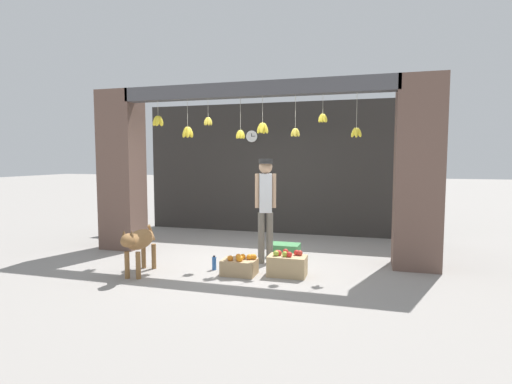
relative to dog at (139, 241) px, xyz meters
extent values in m
plane|color=gray|center=(1.35, 1.20, -0.49)|extent=(60.00, 60.00, 0.00)
cube|color=#2D2B28|center=(1.35, 3.83, 1.00)|extent=(6.58, 0.12, 2.98)
cube|color=brown|center=(-1.29, 1.50, 1.00)|extent=(0.70, 0.60, 2.98)
cube|color=brown|center=(3.99, 1.50, 1.00)|extent=(0.70, 0.60, 2.98)
cube|color=#4C4C51|center=(1.35, 1.32, 2.37)|extent=(4.68, 0.24, 0.24)
cylinder|color=#B2AD99|center=(-0.36, 1.27, 2.11)|extent=(0.01, 0.01, 0.26)
ellipsoid|color=yellow|center=(-0.31, 1.27, 1.89)|extent=(0.13, 0.07, 0.20)
ellipsoid|color=yellow|center=(-0.35, 1.32, 1.89)|extent=(0.09, 0.13, 0.21)
ellipsoid|color=yellow|center=(-0.40, 1.30, 1.89)|extent=(0.12, 0.11, 0.21)
ellipsoid|color=yellow|center=(-0.40, 1.24, 1.89)|extent=(0.12, 0.11, 0.21)
ellipsoid|color=yellow|center=(-0.35, 1.23, 1.89)|extent=(0.09, 0.13, 0.21)
cylinder|color=#B2AD99|center=(0.19, 1.30, 2.01)|extent=(0.01, 0.01, 0.47)
ellipsoid|color=yellow|center=(0.24, 1.30, 1.68)|extent=(0.14, 0.07, 0.21)
ellipsoid|color=yellow|center=(0.22, 1.35, 1.68)|extent=(0.11, 0.13, 0.22)
ellipsoid|color=yellow|center=(0.17, 1.35, 1.68)|extent=(0.11, 0.13, 0.22)
ellipsoid|color=yellow|center=(0.14, 1.30, 1.68)|extent=(0.14, 0.07, 0.21)
ellipsoid|color=yellow|center=(0.17, 1.26, 1.68)|extent=(0.11, 0.13, 0.22)
ellipsoid|color=yellow|center=(0.22, 1.26, 1.68)|extent=(0.11, 0.13, 0.22)
cylinder|color=#B2AD99|center=(0.59, 1.28, 2.09)|extent=(0.01, 0.01, 0.32)
ellipsoid|color=gold|center=(0.62, 1.28, 1.86)|extent=(0.10, 0.05, 0.15)
ellipsoid|color=gold|center=(0.61, 1.31, 1.86)|extent=(0.09, 0.09, 0.16)
ellipsoid|color=gold|center=(0.58, 1.32, 1.86)|extent=(0.07, 0.10, 0.16)
ellipsoid|color=gold|center=(0.55, 1.30, 1.86)|extent=(0.10, 0.07, 0.16)
ellipsoid|color=gold|center=(0.55, 1.27, 1.86)|extent=(0.10, 0.07, 0.16)
ellipsoid|color=gold|center=(0.58, 1.25, 1.86)|extent=(0.07, 0.10, 0.16)
ellipsoid|color=gold|center=(0.61, 1.25, 1.86)|extent=(0.09, 0.09, 0.16)
cylinder|color=#B2AD99|center=(1.15, 1.34, 1.97)|extent=(0.01, 0.01, 0.54)
ellipsoid|color=yellow|center=(1.19, 1.34, 1.63)|extent=(0.11, 0.06, 0.16)
ellipsoid|color=yellow|center=(1.17, 1.37, 1.63)|extent=(0.09, 0.10, 0.17)
ellipsoid|color=yellow|center=(1.14, 1.38, 1.63)|extent=(0.07, 0.10, 0.17)
ellipsoid|color=yellow|center=(1.11, 1.36, 1.63)|extent=(0.10, 0.08, 0.17)
ellipsoid|color=yellow|center=(1.11, 1.33, 1.63)|extent=(0.10, 0.08, 0.17)
ellipsoid|color=yellow|center=(1.14, 1.30, 1.63)|extent=(0.07, 0.10, 0.17)
ellipsoid|color=yellow|center=(1.17, 1.31, 1.63)|extent=(0.09, 0.10, 0.17)
cylinder|color=#B2AD99|center=(1.55, 1.29, 2.03)|extent=(0.01, 0.01, 0.43)
ellipsoid|color=yellow|center=(1.60, 1.29, 1.73)|extent=(0.13, 0.07, 0.20)
ellipsoid|color=yellow|center=(1.55, 1.34, 1.73)|extent=(0.07, 0.13, 0.20)
ellipsoid|color=yellow|center=(1.50, 1.29, 1.73)|extent=(0.13, 0.07, 0.20)
ellipsoid|color=yellow|center=(1.55, 1.24, 1.73)|extent=(0.07, 0.13, 0.20)
cylinder|color=#B2AD99|center=(2.09, 1.32, 1.98)|extent=(0.01, 0.01, 0.53)
ellipsoid|color=yellow|center=(2.13, 1.32, 1.65)|extent=(0.10, 0.05, 0.15)
ellipsoid|color=yellow|center=(2.09, 1.35, 1.65)|extent=(0.05, 0.10, 0.15)
ellipsoid|color=yellow|center=(2.05, 1.32, 1.65)|extent=(0.10, 0.05, 0.15)
ellipsoid|color=yellow|center=(2.09, 1.28, 1.65)|extent=(0.05, 0.10, 0.15)
cylinder|color=#B2AD99|center=(2.53, 1.33, 2.09)|extent=(0.01, 0.01, 0.31)
ellipsoid|color=yellow|center=(2.57, 1.33, 1.87)|extent=(0.10, 0.05, 0.15)
ellipsoid|color=yellow|center=(2.55, 1.35, 1.87)|extent=(0.08, 0.09, 0.16)
ellipsoid|color=yellow|center=(2.52, 1.36, 1.87)|extent=(0.06, 0.10, 0.15)
ellipsoid|color=yellow|center=(2.50, 1.34, 1.87)|extent=(0.10, 0.07, 0.16)
ellipsoid|color=yellow|center=(2.50, 1.31, 1.87)|extent=(0.10, 0.07, 0.16)
ellipsoid|color=yellow|center=(2.52, 1.29, 1.87)|extent=(0.06, 0.10, 0.15)
ellipsoid|color=yellow|center=(2.55, 1.30, 1.87)|extent=(0.08, 0.09, 0.16)
cylinder|color=#B2AD99|center=(3.06, 1.30, 1.97)|extent=(0.01, 0.01, 0.54)
ellipsoid|color=yellow|center=(3.10, 1.30, 1.63)|extent=(0.11, 0.06, 0.17)
ellipsoid|color=yellow|center=(3.06, 1.34, 1.63)|extent=(0.06, 0.11, 0.17)
ellipsoid|color=yellow|center=(3.01, 1.30, 1.63)|extent=(0.11, 0.06, 0.17)
ellipsoid|color=yellow|center=(3.06, 1.26, 1.63)|extent=(0.06, 0.11, 0.17)
ellipsoid|color=olive|center=(-0.01, 0.05, 0.02)|extent=(0.36, 0.74, 0.28)
cylinder|color=olive|center=(0.11, -0.21, -0.30)|extent=(0.07, 0.07, 0.39)
cylinder|color=olive|center=(-0.06, -0.23, -0.30)|extent=(0.07, 0.07, 0.39)
cylinder|color=olive|center=(0.05, 0.33, -0.30)|extent=(0.07, 0.07, 0.39)
cylinder|color=olive|center=(-0.12, 0.31, -0.30)|extent=(0.07, 0.07, 0.39)
ellipsoid|color=olive|center=(0.04, -0.34, 0.09)|extent=(0.21, 0.28, 0.19)
cone|color=brown|center=(0.10, -0.33, 0.19)|extent=(0.06, 0.06, 0.08)
cone|color=brown|center=(-0.02, -0.35, 0.19)|extent=(0.06, 0.06, 0.08)
cylinder|color=olive|center=(-0.05, 0.44, 0.05)|extent=(0.07, 0.22, 0.29)
cylinder|color=#6B665B|center=(1.71, 1.14, -0.07)|extent=(0.11, 0.11, 0.84)
cylinder|color=#6B665B|center=(1.58, 1.10, -0.07)|extent=(0.11, 0.11, 0.84)
cube|color=silver|center=(1.65, 1.12, 0.66)|extent=(0.24, 0.22, 0.63)
cylinder|color=tan|center=(1.78, 1.16, 0.70)|extent=(0.06, 0.06, 0.56)
cylinder|color=tan|center=(1.51, 1.08, 0.70)|extent=(0.06, 0.06, 0.56)
sphere|color=tan|center=(1.65, 1.12, 1.09)|extent=(0.22, 0.22, 0.22)
cylinder|color=#2D2D2D|center=(1.65, 1.12, 1.18)|extent=(0.22, 0.22, 0.08)
cube|color=#2D2D2D|center=(1.68, 1.02, 1.15)|extent=(0.21, 0.17, 0.01)
cube|color=tan|center=(1.44, 0.38, -0.38)|extent=(0.50, 0.36, 0.23)
sphere|color=orange|center=(1.48, 0.27, -0.23)|extent=(0.08, 0.08, 0.08)
sphere|color=orange|center=(1.45, 0.33, -0.23)|extent=(0.08, 0.08, 0.08)
sphere|color=orange|center=(1.64, 0.46, -0.23)|extent=(0.08, 0.08, 0.08)
sphere|color=orange|center=(1.58, 0.43, -0.23)|extent=(0.08, 0.08, 0.08)
sphere|color=orange|center=(1.33, 0.28, -0.23)|extent=(0.08, 0.08, 0.08)
sphere|color=orange|center=(1.42, 0.41, -0.23)|extent=(0.08, 0.08, 0.08)
sphere|color=orange|center=(1.48, 0.31, -0.23)|extent=(0.08, 0.08, 0.08)
sphere|color=orange|center=(1.62, 0.45, -0.23)|extent=(0.08, 0.08, 0.08)
sphere|color=orange|center=(1.48, 0.42, -0.23)|extent=(0.08, 0.08, 0.08)
cube|color=tan|center=(2.14, 0.52, -0.35)|extent=(0.56, 0.33, 0.30)
sphere|color=red|center=(1.98, 0.52, -0.16)|extent=(0.08, 0.08, 0.08)
sphere|color=red|center=(2.31, 0.59, -0.16)|extent=(0.08, 0.08, 0.08)
sphere|color=#99B238|center=(2.11, 0.46, -0.16)|extent=(0.08, 0.08, 0.08)
sphere|color=red|center=(2.26, 0.60, -0.16)|extent=(0.08, 0.08, 0.08)
sphere|color=#99B238|center=(1.98, 0.47, -0.16)|extent=(0.08, 0.08, 0.08)
sphere|color=red|center=(2.09, 0.62, -0.16)|extent=(0.08, 0.08, 0.08)
sphere|color=red|center=(2.01, 0.51, -0.16)|extent=(0.08, 0.08, 0.08)
sphere|color=red|center=(2.18, 0.46, -0.16)|extent=(0.08, 0.08, 0.08)
cube|color=#42844C|center=(1.85, 1.66, -0.38)|extent=(0.54, 0.36, 0.22)
cylinder|color=#2D60AD|center=(0.98, 0.52, -0.40)|extent=(0.06, 0.06, 0.20)
cylinder|color=black|center=(0.98, 0.52, -0.28)|extent=(0.04, 0.04, 0.02)
cylinder|color=black|center=(0.64, 3.76, 1.73)|extent=(0.28, 0.01, 0.28)
cylinder|color=white|center=(0.64, 3.75, 1.73)|extent=(0.27, 0.02, 0.27)
cube|color=black|center=(0.64, 3.74, 1.76)|extent=(0.01, 0.01, 0.07)
cube|color=black|center=(0.68, 3.74, 1.73)|extent=(0.10, 0.01, 0.01)
camera|label=1|loc=(3.26, -5.13, 1.23)|focal=28.00mm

